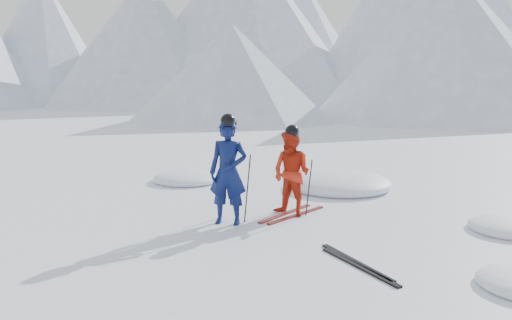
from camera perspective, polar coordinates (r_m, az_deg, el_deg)
The scene contains 12 objects.
ground at distance 9.10m, azimuth 8.72°, elevation -8.27°, with size 160.00×160.00×0.00m, color white.
skier_blue at distance 9.71m, azimuth -2.94°, elevation -1.31°, with size 0.69×0.45×1.89m, color #0B1547.
skier_red at distance 10.33m, azimuth 3.76°, elevation -1.40°, with size 0.80×0.62×1.64m, color red.
pole_blue_left at distance 10.06m, azimuth -3.87°, elevation -2.78°, with size 0.02×0.02×1.26m, color black.
pole_blue_right at distance 9.85m, azimuth -0.91°, elevation -3.02°, with size 0.02×0.02×1.26m, color black.
pole_red_left at distance 10.73m, azimuth 2.93°, elevation -2.48°, with size 0.02×0.02×1.09m, color black.
pole_red_right at distance 10.38m, azimuth 5.60°, elevation -2.91°, with size 0.02×0.02×1.09m, color black.
ski_worn_left at distance 10.56m, azimuth 3.13°, elevation -5.64°, with size 0.09×1.70×0.03m, color black.
ski_worn_right at distance 10.45m, azimuth 4.30°, elevation -5.81°, with size 0.09×1.70×0.03m, color black.
ski_loose_a at distance 8.06m, azimuth 10.46°, elevation -10.51°, with size 0.09×1.70×0.03m, color black.
ski_loose_b at distance 7.89m, azimuth 10.76°, elevation -10.94°, with size 0.09×1.70×0.03m, color black.
snow_lumps at distance 12.22m, azimuth 7.84°, elevation -3.75°, with size 9.50×6.26×0.54m.
Camera 1 is at (3.25, -8.06, 2.70)m, focal length 38.00 mm.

